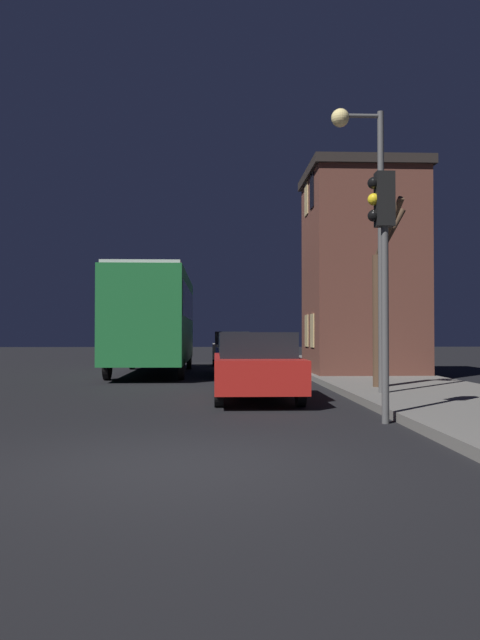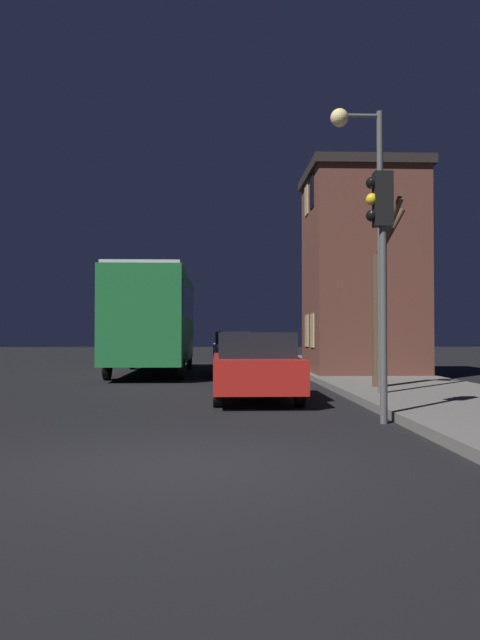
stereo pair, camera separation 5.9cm
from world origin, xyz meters
TOP-DOWN VIEW (x-y plane):
  - ground_plane at (0.00, 0.00)m, footprint 120.00×120.00m
  - brick_building at (5.39, 13.83)m, footprint 3.81×4.11m
  - streetlamp at (3.76, 6.50)m, footprint 1.17×0.40m
  - traffic_light at (3.16, 3.03)m, footprint 0.43×0.24m
  - bare_tree at (4.47, 8.03)m, footprint 0.83×1.23m
  - bus at (-1.81, 15.65)m, footprint 2.53×9.11m
  - car_near_lane at (1.31, 6.90)m, footprint 1.82×4.78m
  - car_mid_lane at (1.31, 14.98)m, footprint 1.75×4.68m
  - car_far_lane at (1.18, 22.02)m, footprint 1.75×4.22m

SIDE VIEW (x-z plane):
  - ground_plane at x=0.00m, z-range 0.00..0.00m
  - car_mid_lane at x=1.31m, z-range 0.03..1.42m
  - car_near_lane at x=1.31m, z-range 0.02..1.52m
  - car_far_lane at x=1.18m, z-range 0.03..1.58m
  - bus at x=-1.81m, z-range 0.34..4.00m
  - bare_tree at x=4.47m, z-range 0.04..4.54m
  - traffic_light at x=3.16m, z-range 0.91..5.04m
  - brick_building at x=5.39m, z-range 0.18..7.06m
  - streetlamp at x=3.76m, z-range 1.25..7.53m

